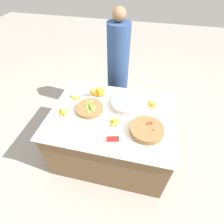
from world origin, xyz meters
name	(u,v)px	position (x,y,z in m)	size (l,w,h in m)	color
ground_plane	(112,151)	(0.00, 0.00, 0.00)	(12.00, 12.00, 0.00)	#A39E93
market_table	(112,135)	(0.00, 0.00, 0.39)	(1.51, 1.12, 0.77)	brown
lime_bowl	(90,108)	(-0.29, 0.02, 0.80)	(0.34, 0.34, 0.09)	olive
tomato_basket	(147,130)	(0.42, -0.17, 0.81)	(0.37, 0.37, 0.09)	olive
orange_pile	(99,92)	(-0.26, 0.33, 0.83)	(0.19, 0.19, 0.13)	orange
metal_bowl	(126,104)	(0.14, 0.20, 0.81)	(0.38, 0.38, 0.07)	#B7B7BF
price_sign	(113,139)	(0.10, -0.38, 0.82)	(0.13, 0.04, 0.09)	red
banana_bunch_back_center	(152,104)	(0.45, 0.27, 0.80)	(0.14, 0.17, 0.06)	gold
banana_bunch_front_left	(75,97)	(-0.55, 0.20, 0.79)	(0.20, 0.13, 0.03)	gold
banana_bunch_middle_right	(115,121)	(0.06, -0.11, 0.79)	(0.16, 0.19, 0.05)	gold
banana_bunch_front_center	(63,112)	(-0.58, -0.10, 0.80)	(0.16, 0.16, 0.06)	gold
vendor_person	(118,72)	(-0.12, 0.94, 0.79)	(0.33, 0.33, 1.70)	navy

